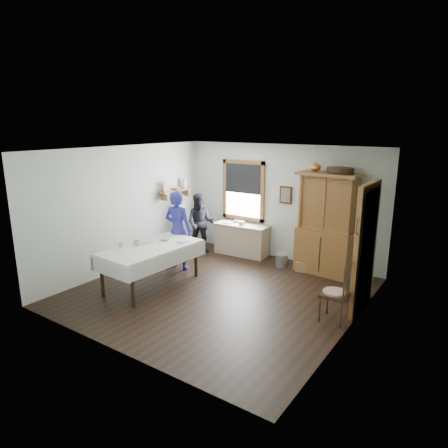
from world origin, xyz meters
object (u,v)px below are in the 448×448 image
object	(u,v)px
work_counter	(242,239)
pail	(282,260)
dining_table	(152,266)
wicker_basket	(305,266)
spindle_chair	(335,291)
woman_blue	(178,233)
figure_dark	(201,225)
china_hutch	(326,224)

from	to	relation	value
work_counter	pail	bearing A→B (deg)	-14.16
dining_table	wicker_basket	size ratio (longest dim) A/B	5.58
pail	spindle_chair	bearing A→B (deg)	-44.50
pail	woman_blue	distance (m)	2.40
woman_blue	figure_dark	size ratio (longest dim) A/B	1.18
spindle_chair	wicker_basket	world-z (taller)	spindle_chair
work_counter	woman_blue	size ratio (longest dim) A/B	0.82
wicker_basket	spindle_chair	bearing A→B (deg)	-54.95
china_hutch	work_counter	bearing A→B (deg)	-177.58
china_hutch	woman_blue	bearing A→B (deg)	-146.81
work_counter	woman_blue	bearing A→B (deg)	-114.91
woman_blue	spindle_chair	bearing A→B (deg)	165.47
spindle_chair	figure_dark	size ratio (longest dim) A/B	0.75
dining_table	pail	size ratio (longest dim) A/B	6.84
dining_table	pail	xyz separation A→B (m)	(1.64, 2.44, -0.26)
work_counter	pail	size ratio (longest dim) A/B	4.51
spindle_chair	figure_dark	distance (m)	4.35
wicker_basket	figure_dark	world-z (taller)	figure_dark
dining_table	spindle_chair	size ratio (longest dim) A/B	1.97
china_hutch	wicker_basket	xyz separation A→B (m)	(-0.37, -0.14, -0.98)
dining_table	spindle_chair	distance (m)	3.55
work_counter	woman_blue	world-z (taller)	woman_blue
woman_blue	figure_dark	distance (m)	1.25
work_counter	wicker_basket	xyz separation A→B (m)	(1.76, -0.19, -0.28)
spindle_chair	pail	size ratio (longest dim) A/B	3.47
wicker_basket	figure_dark	distance (m)	2.79
work_counter	dining_table	world-z (taller)	dining_table
wicker_basket	dining_table	bearing A→B (deg)	-131.45
dining_table	pail	bearing A→B (deg)	56.03
dining_table	spindle_chair	xyz separation A→B (m)	(3.50, 0.62, 0.11)
work_counter	pail	distance (m)	1.26
china_hutch	figure_dark	world-z (taller)	china_hutch
pail	woman_blue	size ratio (longest dim) A/B	0.18
china_hutch	pail	xyz separation A→B (m)	(-0.91, -0.18, -0.94)
pail	wicker_basket	distance (m)	0.55
wicker_basket	woman_blue	world-z (taller)	woman_blue
dining_table	figure_dark	bearing A→B (deg)	103.10
woman_blue	figure_dark	bearing A→B (deg)	-83.07
dining_table	woman_blue	size ratio (longest dim) A/B	1.25
china_hutch	spindle_chair	size ratio (longest dim) A/B	2.10
dining_table	pail	distance (m)	2.95
work_counter	spindle_chair	size ratio (longest dim) A/B	1.30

